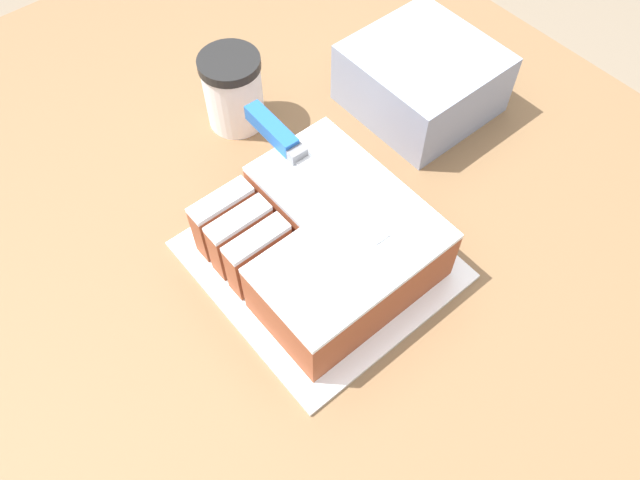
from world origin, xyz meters
name	(u,v)px	position (x,y,z in m)	size (l,w,h in m)	color
ground_plane	(320,428)	(0.00, 0.00, 0.00)	(8.00, 8.00, 0.00)	#7F705B
countertop	(320,357)	(0.00, 0.00, 0.46)	(1.40, 1.10, 0.92)	brown
cake_board	(320,260)	(0.05, -0.04, 0.92)	(0.30, 0.28, 0.01)	white
cake	(325,241)	(0.05, -0.03, 0.97)	(0.25, 0.23, 0.09)	#994C2D
knife	(286,142)	(-0.07, 0.00, 1.02)	(0.26, 0.03, 0.02)	silver
coffee_cup	(233,91)	(-0.23, 0.03, 0.98)	(0.09, 0.09, 0.12)	white
storage_box	(422,79)	(-0.08, 0.26, 0.97)	(0.20, 0.19, 0.10)	#8C99B2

